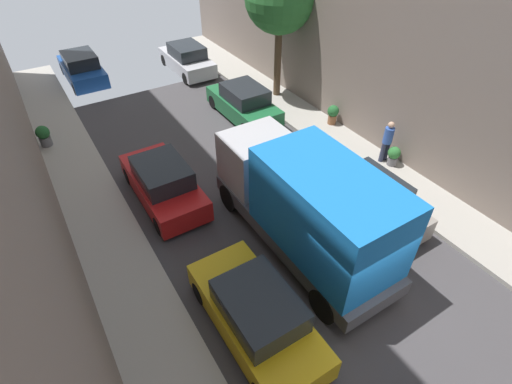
% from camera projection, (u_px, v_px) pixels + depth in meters
% --- Properties ---
extents(ground, '(32.00, 32.00, 0.00)m').
position_uv_depth(ground, '(362.00, 311.00, 10.36)').
color(ground, '#423F42').
extents(sidewalk_right, '(2.00, 44.00, 0.15)m').
position_uv_depth(sidewalk_right, '(478.00, 237.00, 12.35)').
color(sidewalk_right, '#A8A399').
rests_on(sidewalk_right, ground).
extents(parked_car_left_1, '(1.78, 4.20, 1.57)m').
position_uv_depth(parked_car_left_1, '(257.00, 315.00, 9.46)').
color(parked_car_left_1, gold).
rests_on(parked_car_left_1, ground).
extents(parked_car_left_2, '(1.78, 4.20, 1.57)m').
position_uv_depth(parked_car_left_2, '(163.00, 183.00, 13.42)').
color(parked_car_left_2, red).
rests_on(parked_car_left_2, ground).
extents(parked_car_left_3, '(1.78, 4.20, 1.57)m').
position_uv_depth(parked_car_left_3, '(82.00, 69.00, 21.10)').
color(parked_car_left_3, '#194799').
rests_on(parked_car_left_3, ground).
extents(parked_car_right_1, '(1.78, 4.20, 1.57)m').
position_uv_depth(parked_car_right_1, '(367.00, 198.00, 12.79)').
color(parked_car_right_1, gray).
rests_on(parked_car_right_1, ground).
extents(parked_car_right_2, '(1.78, 4.20, 1.57)m').
position_uv_depth(parked_car_right_2, '(244.00, 103.00, 17.98)').
color(parked_car_right_2, '#1E6638').
rests_on(parked_car_right_2, ground).
extents(parked_car_right_3, '(1.78, 4.20, 1.57)m').
position_uv_depth(parked_car_right_3, '(187.00, 59.00, 22.11)').
color(parked_car_right_3, silver).
rests_on(parked_car_right_3, ground).
extents(delivery_truck, '(2.26, 6.60, 3.38)m').
position_uv_depth(delivery_truck, '(306.00, 205.00, 10.95)').
color(delivery_truck, '#4C4C51').
rests_on(delivery_truck, ground).
extents(pedestrian, '(0.40, 0.36, 1.72)m').
position_uv_depth(pedestrian, '(387.00, 140.00, 14.87)').
color(pedestrian, '#2D334C').
rests_on(pedestrian, sidewalk_right).
extents(potted_plant_0, '(0.51, 0.51, 0.89)m').
position_uv_depth(potted_plant_0, '(333.00, 114.00, 17.37)').
color(potted_plant_0, brown).
rests_on(potted_plant_0, sidewalk_right).
extents(potted_plant_1, '(0.55, 0.55, 0.89)m').
position_uv_depth(potted_plant_1, '(44.00, 135.00, 16.00)').
color(potted_plant_1, slate).
rests_on(potted_plant_1, sidewalk_left).
extents(potted_plant_2, '(0.48, 0.48, 0.79)m').
position_uv_depth(potted_plant_2, '(394.00, 155.00, 14.95)').
color(potted_plant_2, slate).
rests_on(potted_plant_2, sidewalk_right).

